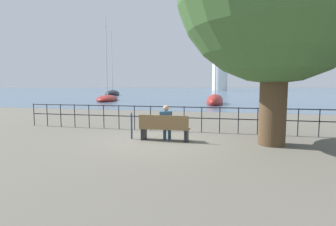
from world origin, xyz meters
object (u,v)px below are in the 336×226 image
(seated_person_left, at_px, (166,121))
(harbor_lighthouse, at_px, (220,64))
(sailboat_2, at_px, (113,94))
(sailboat_1, at_px, (107,99))
(park_bench, at_px, (164,128))
(closed_umbrella, at_px, (132,124))
(sailboat_0, at_px, (215,101))

(seated_person_left, relative_size, harbor_lighthouse, 0.05)
(sailboat_2, bearing_deg, sailboat_1, -81.58)
(park_bench, distance_m, sailboat_2, 44.12)
(seated_person_left, relative_size, closed_umbrella, 1.26)
(park_bench, bearing_deg, sailboat_2, 117.28)
(park_bench, bearing_deg, harbor_lighthouse, 90.92)
(seated_person_left, xyz_separation_m, harbor_lighthouse, (-1.64, 98.45, 9.98))
(seated_person_left, distance_m, sailboat_1, 25.28)
(closed_umbrella, bearing_deg, sailboat_1, 118.06)
(seated_person_left, bearing_deg, harbor_lighthouse, 90.95)
(park_bench, relative_size, closed_umbrella, 1.78)
(seated_person_left, distance_m, harbor_lighthouse, 98.97)
(park_bench, height_order, seated_person_left, seated_person_left)
(harbor_lighthouse, bearing_deg, sailboat_2, -107.44)
(seated_person_left, relative_size, sailboat_1, 0.12)
(sailboat_1, bearing_deg, seated_person_left, -75.10)
(sailboat_1, bearing_deg, harbor_lighthouse, 65.95)
(sailboat_1, xyz_separation_m, sailboat_2, (-7.39, 17.39, 0.09))
(sailboat_2, bearing_deg, seated_person_left, -77.23)
(park_bench, distance_m, sailboat_1, 25.32)
(park_bench, xyz_separation_m, harbor_lighthouse, (-1.59, 98.53, 10.22))
(park_bench, bearing_deg, sailboat_0, 87.74)
(sailboat_0, bearing_deg, harbor_lighthouse, 92.46)
(harbor_lighthouse, bearing_deg, seated_person_left, -89.05)
(park_bench, bearing_deg, closed_umbrella, 178.48)
(sailboat_2, bearing_deg, harbor_lighthouse, 57.96)
(closed_umbrella, distance_m, sailboat_0, 18.91)
(seated_person_left, distance_m, sailboat_2, 44.07)
(closed_umbrella, height_order, sailboat_0, sailboat_0)
(park_bench, xyz_separation_m, sailboat_0, (0.74, 18.84, -0.09))
(sailboat_1, distance_m, sailboat_2, 18.90)
(harbor_lighthouse, bearing_deg, sailboat_1, -98.33)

